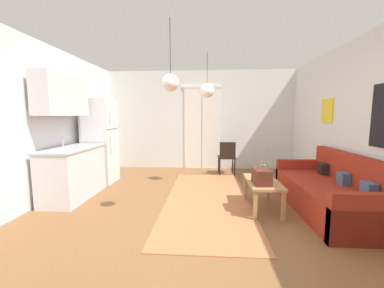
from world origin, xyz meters
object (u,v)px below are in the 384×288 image
Objects in this scene: bamboo_vase at (263,171)px; refrigerator at (100,141)px; couch at (331,193)px; pendant_lamp_near at (171,83)px; handbag at (262,176)px; accent_chair at (227,156)px; pendant_lamp_far at (207,91)px; coffee_table at (263,185)px.

bamboo_vase is 3.43m from refrigerator.
couch is 4.82× the size of bamboo_vase.
handbag is at bearing 16.01° from pendant_lamp_near.
refrigerator reaches higher than accent_chair.
bamboo_vase is 0.24× the size of refrigerator.
pendant_lamp_far is at bearing 74.27° from pendant_lamp_near.
pendant_lamp_far is at bearing -5.98° from refrigerator.
pendant_lamp_far is (0.46, 1.62, 0.07)m from pendant_lamp_near.
accent_chair is at bearing 65.08° from pendant_lamp_far.
pendant_lamp_near is (1.84, -1.86, 0.96)m from refrigerator.
refrigerator is 2.94m from accent_chair.
handbag is at bearing 95.34° from accent_chair.
couch is 1.04m from bamboo_vase.
pendant_lamp_near is 1.04× the size of pendant_lamp_far.
coffee_table is (-1.02, 0.01, 0.11)m from couch.
coffee_table is 1.10× the size of accent_chair.
coffee_table is 0.27m from handbag.
pendant_lamp_far reaches higher than refrigerator.
pendant_lamp_near is 1.69m from pendant_lamp_far.
coffee_table is at bearing 22.47° from pendant_lamp_near.
pendant_lamp_far reaches higher than accent_chair.
refrigerator is 2.79m from pendant_lamp_near.
coffee_table is at bearing 179.66° from couch.
accent_chair is 0.91× the size of pendant_lamp_near.
bamboo_vase is 0.48× the size of pendant_lamp_near.
pendant_lamp_far is (-1.90, 1.08, 1.65)m from couch.
couch is 1.15× the size of refrigerator.
pendant_lamp_far is (-0.81, 1.26, 1.36)m from handbag.
coffee_table is 2.07m from pendant_lamp_far.
accent_chair is 0.95× the size of pendant_lamp_far.
coffee_table is at bearing -104.13° from bamboo_vase.
refrigerator is at bearing 157.48° from coffee_table.
handbag is 2.35m from accent_chair.
couch is 1.03m from coffee_table.
pendant_lamp_near reaches higher than bamboo_vase.
bamboo_vase reaches higher than couch.
pendant_lamp_near is at bearing -157.53° from coffee_table.
accent_chair is (-1.40, 2.14, 0.19)m from couch.
coffee_table is at bearing 97.73° from accent_chair.
bamboo_vase is at bearing 99.69° from accent_chair.
coffee_table is 2.06m from pendant_lamp_near.
couch is 4.44m from refrigerator.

